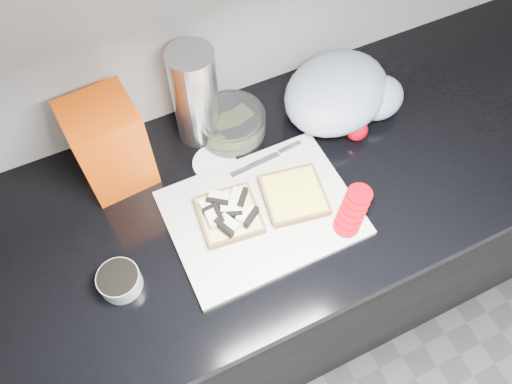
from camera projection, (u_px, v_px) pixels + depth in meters
base_cabinet at (263, 268)px, 1.53m from camera, size 3.50×0.60×0.86m
countertop at (266, 192)px, 1.15m from camera, size 3.50×0.64×0.04m
cutting_board at (262, 213)px, 1.09m from camera, size 0.40×0.30×0.01m
bread_left at (228, 214)px, 1.07m from camera, size 0.15×0.15×0.04m
bread_right at (294, 195)px, 1.10m from camera, size 0.16×0.16×0.02m
tomato_slices at (353, 210)px, 1.07m from camera, size 0.13×0.12×0.03m
knife at (275, 155)px, 1.16m from camera, size 0.19×0.03×0.01m
seed_tub at (119, 280)px, 0.99m from camera, size 0.09×0.09×0.04m
tub_lid at (215, 163)px, 1.17m from camera, size 0.13×0.13×0.01m
glass_bowl at (231, 125)px, 1.19m from camera, size 0.16×0.16×0.07m
bread_bag at (109, 145)px, 1.06m from camera, size 0.15×0.14×0.22m
steel_canister at (195, 96)px, 1.11m from camera, size 0.10×0.10×0.25m
grocery_bag at (342, 93)px, 1.20m from camera, size 0.36×0.32×0.13m
whole_tomatoes at (334, 123)px, 1.20m from camera, size 0.13×0.14×0.06m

